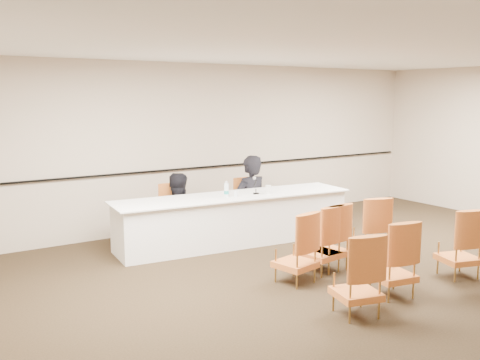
% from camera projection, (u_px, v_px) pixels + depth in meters
% --- Properties ---
extents(floor, '(10.00, 10.00, 0.00)m').
position_uv_depth(floor, '(367.00, 283.00, 6.94)').
color(floor, black).
rests_on(floor, ground).
extents(ceiling, '(10.00, 10.00, 0.00)m').
position_uv_depth(ceiling, '(376.00, 47.00, 6.48)').
color(ceiling, silver).
rests_on(ceiling, ground).
extents(wall_back, '(10.00, 0.04, 3.00)m').
position_uv_depth(wall_back, '(211.00, 145.00, 10.02)').
color(wall_back, '#C0AC97').
rests_on(wall_back, ground).
extents(wall_rail, '(9.80, 0.04, 0.03)m').
position_uv_depth(wall_rail, '(213.00, 166.00, 10.05)').
color(wall_rail, black).
rests_on(wall_rail, wall_back).
extents(panel_table, '(4.09, 1.32, 0.80)m').
position_uv_depth(panel_table, '(234.00, 219.00, 8.79)').
color(panel_table, silver).
rests_on(panel_table, ground).
extents(panelist_main, '(0.74, 0.52, 1.92)m').
position_uv_depth(panelist_main, '(250.00, 208.00, 9.58)').
color(panelist_main, black).
rests_on(panelist_main, ground).
extents(panelist_main_chair, '(0.55, 0.55, 0.95)m').
position_uv_depth(panelist_main_chair, '(250.00, 205.00, 9.58)').
color(panelist_main_chair, '#AB4E1E').
rests_on(panelist_main_chair, ground).
extents(panelist_second, '(0.95, 0.85, 1.60)m').
position_uv_depth(panelist_second, '(176.00, 220.00, 8.95)').
color(panelist_second, black).
rests_on(panelist_second, ground).
extents(panelist_second_chair, '(0.55, 0.55, 0.95)m').
position_uv_depth(panelist_second_chair, '(176.00, 213.00, 8.93)').
color(panelist_second_chair, '#AB4E1E').
rests_on(panelist_second_chair, ground).
extents(papers, '(0.36, 0.32, 0.00)m').
position_uv_depth(papers, '(262.00, 193.00, 8.91)').
color(papers, silver).
rests_on(papers, panel_table).
extents(microphone, '(0.17, 0.22, 0.28)m').
position_uv_depth(microphone, '(256.00, 186.00, 8.81)').
color(microphone, black).
rests_on(microphone, panel_table).
extents(water_bottle, '(0.08, 0.08, 0.26)m').
position_uv_depth(water_bottle, '(226.00, 189.00, 8.57)').
color(water_bottle, teal).
rests_on(water_bottle, panel_table).
extents(drinking_glass, '(0.09, 0.09, 0.10)m').
position_uv_depth(drinking_glass, '(236.00, 193.00, 8.61)').
color(drinking_glass, silver).
rests_on(drinking_glass, panel_table).
extents(coffee_cup, '(0.12, 0.12, 0.14)m').
position_uv_depth(coffee_cup, '(268.00, 190.00, 8.83)').
color(coffee_cup, white).
rests_on(coffee_cup, panel_table).
extents(aud_chair_front_left, '(0.59, 0.59, 0.95)m').
position_uv_depth(aud_chair_front_left, '(295.00, 247.00, 6.90)').
color(aud_chair_front_left, '#AB4E1E').
rests_on(aud_chair_front_left, ground).
extents(aud_chair_front_mid, '(0.53, 0.53, 0.95)m').
position_uv_depth(aud_chair_front_mid, '(329.00, 236.00, 7.44)').
color(aud_chair_front_mid, '#AB4E1E').
rests_on(aud_chair_front_mid, ground).
extents(aud_chair_front_right, '(0.63, 0.63, 0.95)m').
position_uv_depth(aud_chair_front_right, '(371.00, 228.00, 7.94)').
color(aud_chair_front_right, '#AB4E1E').
rests_on(aud_chair_front_right, ground).
extents(aud_chair_back_left, '(0.61, 0.61, 0.95)m').
position_uv_depth(aud_chair_back_left, '(357.00, 274.00, 5.86)').
color(aud_chair_back_left, '#AB4E1E').
rests_on(aud_chair_back_left, ground).
extents(aud_chair_back_mid, '(0.58, 0.58, 0.95)m').
position_uv_depth(aud_chair_back_mid, '(393.00, 258.00, 6.44)').
color(aud_chair_back_mid, '#AB4E1E').
rests_on(aud_chair_back_mid, ground).
extents(aud_chair_back_right, '(0.62, 0.62, 0.95)m').
position_uv_depth(aud_chair_back_right, '(459.00, 242.00, 7.13)').
color(aud_chair_back_right, '#AB4E1E').
rests_on(aud_chair_back_right, ground).
extents(aud_chair_extra, '(0.56, 0.56, 0.95)m').
position_uv_depth(aud_chair_extra, '(321.00, 238.00, 7.33)').
color(aud_chair_extra, '#AB4E1E').
rests_on(aud_chair_extra, ground).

